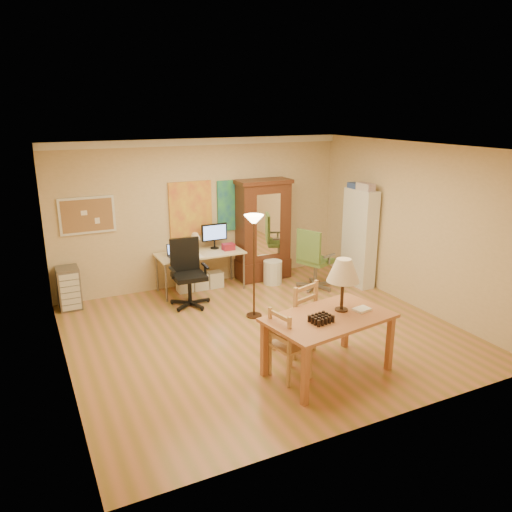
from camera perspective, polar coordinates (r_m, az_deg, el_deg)
name	(u,v)px	position (r m, az deg, el deg)	size (l,w,h in m)	color
floor	(264,332)	(7.52, 0.93, -8.72)	(5.50, 5.50, 0.00)	olive
crown_molding	(202,142)	(9.08, -6.21, 12.87)	(5.50, 0.08, 0.12)	white
corkboard	(87,215)	(8.76, -18.73, 4.42)	(0.90, 0.04, 0.62)	#9C7249
art_panel_left	(191,209)	(9.16, -7.47, 5.34)	(0.80, 0.04, 1.00)	yellow
art_panel_right	(236,205)	(9.48, -2.29, 5.85)	(0.75, 0.04, 0.95)	#216487
dining_table	(334,303)	(6.22, 8.94, -5.34)	(1.66, 1.15, 1.45)	#995432
ladder_chair_back	(296,319)	(6.82, 4.61, -7.16)	(0.59, 0.57, 1.02)	#A2774A
ladder_chair_left	(288,346)	(6.19, 3.69, -10.24)	(0.47, 0.49, 0.91)	#A2774A
torchiere_lamp	(254,236)	(7.64, -0.24, 2.29)	(0.30, 0.30, 1.66)	#3C2518
computer_desk	(201,267)	(9.14, -6.27, -1.23)	(1.56, 0.68, 1.18)	beige
office_chair_black	(189,288)	(8.49, -7.66, -3.65)	(0.69, 0.69, 1.13)	black
office_chair_green	(314,273)	(9.23, 6.67, -1.91)	(0.70, 0.70, 1.13)	slate
drawer_cart	(69,288)	(8.83, -20.59, -3.45)	(0.35, 0.42, 0.70)	slate
armoire	(263,236)	(9.60, 0.81, 2.26)	(1.05, 0.50, 1.93)	#3E1B11
bookshelf	(359,238)	(9.43, 11.71, 2.01)	(0.27, 0.72, 1.80)	white
wastebin	(273,272)	(9.46, 1.92, -1.85)	(0.36, 0.36, 0.45)	silver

